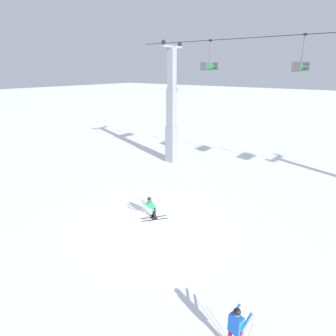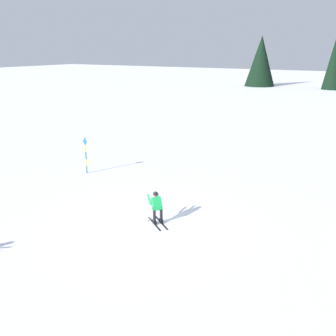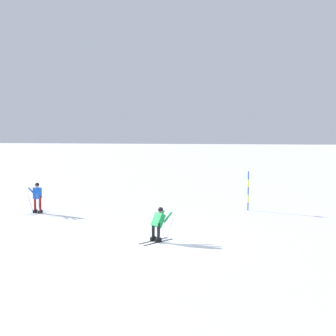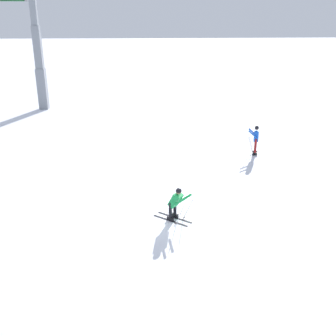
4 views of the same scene
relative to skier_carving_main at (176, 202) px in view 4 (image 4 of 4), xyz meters
name	(u,v)px [view 4 (image 4 of 4)]	position (x,y,z in m)	size (l,w,h in m)	color
ground_plane	(181,214)	(0.49, -0.23, -0.82)	(260.00, 260.00, 0.00)	white
skier_carving_main	(176,202)	(0.00, 0.00, 0.00)	(1.38, 1.57, 1.56)	black
lift_tower_far	(39,55)	(20.66, 10.11, 3.73)	(0.74, 2.93, 10.84)	gray
skier_distant_uphill	(256,138)	(7.81, -5.16, 0.20)	(0.85, 1.65, 1.76)	white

